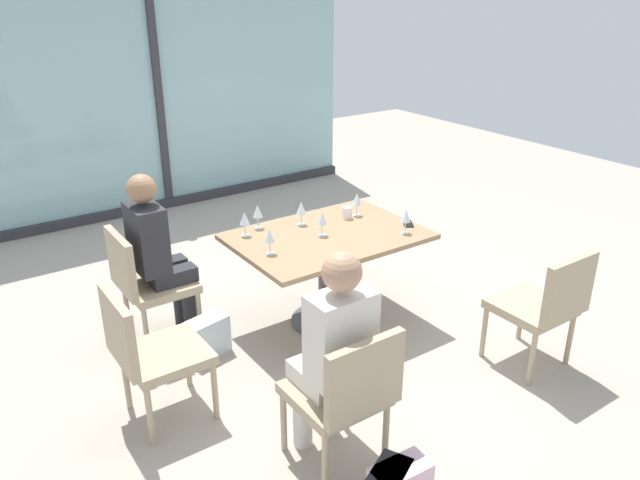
{
  "coord_description": "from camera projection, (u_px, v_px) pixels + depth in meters",
  "views": [
    {
      "loc": [
        -2.41,
        -3.37,
        2.46
      ],
      "look_at": [
        0.0,
        0.1,
        0.65
      ],
      "focal_mm": 34.53,
      "sensor_mm": 36.0,
      "label": 1
    }
  ],
  "objects": [
    {
      "name": "chair_front_left",
      "position": [
        346.0,
        391.0,
        3.17
      ],
      "size": [
        0.46,
        0.5,
        0.87
      ],
      "color": "tan",
      "rests_on": "ground_plane"
    },
    {
      "name": "person_far_left",
      "position": [
        157.0,
        250.0,
        4.31
      ],
      "size": [
        0.39,
        0.34,
        1.26
      ],
      "color": "#28282D",
      "rests_on": "ground_plane"
    },
    {
      "name": "cell_phone_on_table",
      "position": [
        408.0,
        224.0,
        4.67
      ],
      "size": [
        0.14,
        0.16,
        0.01
      ],
      "primitive_type": "cube",
      "rotation": [
        0.0,
        0.0,
        -0.57
      ],
      "color": "black",
      "rests_on": "dining_table_main"
    },
    {
      "name": "wine_glass_0",
      "position": [
        258.0,
        212.0,
        4.55
      ],
      "size": [
        0.07,
        0.07,
        0.18
      ],
      "color": "silver",
      "rests_on": "dining_table_main"
    },
    {
      "name": "chair_far_left",
      "position": [
        145.0,
        279.0,
        4.34
      ],
      "size": [
        0.5,
        0.46,
        0.87
      ],
      "color": "tan",
      "rests_on": "ground_plane"
    },
    {
      "name": "wine_glass_1",
      "position": [
        270.0,
        236.0,
        4.12
      ],
      "size": [
        0.07,
        0.07,
        0.18
      ],
      "color": "silver",
      "rests_on": "dining_table_main"
    },
    {
      "name": "handbag_1",
      "position": [
        207.0,
        337.0,
        4.31
      ],
      "size": [
        0.33,
        0.22,
        0.28
      ],
      "primitive_type": "cube",
      "rotation": [
        0.0,
        0.0,
        0.2
      ],
      "color": "silver",
      "rests_on": "ground_plane"
    },
    {
      "name": "wine_glass_4",
      "position": [
        301.0,
        208.0,
        4.62
      ],
      "size": [
        0.07,
        0.07,
        0.18
      ],
      "color": "silver",
      "rests_on": "dining_table_main"
    },
    {
      "name": "wine_glass_5",
      "position": [
        322.0,
        219.0,
        4.42
      ],
      "size": [
        0.07,
        0.07,
        0.18
      ],
      "color": "silver",
      "rests_on": "dining_table_main"
    },
    {
      "name": "chair_side_end",
      "position": [
        149.0,
        349.0,
        3.53
      ],
      "size": [
        0.5,
        0.46,
        0.87
      ],
      "color": "tan",
      "rests_on": "ground_plane"
    },
    {
      "name": "dining_table_main",
      "position": [
        328.0,
        256.0,
        4.56
      ],
      "size": [
        1.36,
        0.94,
        0.73
      ],
      "color": "#997551",
      "rests_on": "ground_plane"
    },
    {
      "name": "window_wall_backdrop",
      "position": [
        158.0,
        101.0,
        6.71
      ],
      "size": [
        4.71,
        0.1,
        2.7
      ],
      "color": "#8CB7BC",
      "rests_on": "ground_plane"
    },
    {
      "name": "ground_plane",
      "position": [
        327.0,
        321.0,
        4.78
      ],
      "size": [
        12.0,
        12.0,
        0.0
      ],
      "primitive_type": "plane",
      "color": "#A89E8E"
    },
    {
      "name": "wine_glass_3",
      "position": [
        357.0,
        200.0,
        4.8
      ],
      "size": [
        0.07,
        0.07,
        0.18
      ],
      "color": "silver",
      "rests_on": "dining_table_main"
    },
    {
      "name": "chair_front_right",
      "position": [
        545.0,
        303.0,
        4.02
      ],
      "size": [
        0.46,
        0.5,
        0.87
      ],
      "color": "tan",
      "rests_on": "ground_plane"
    },
    {
      "name": "coffee_cup",
      "position": [
        347.0,
        213.0,
        4.78
      ],
      "size": [
        0.08,
        0.08,
        0.09
      ],
      "primitive_type": "cylinder",
      "color": "white",
      "rests_on": "dining_table_main"
    },
    {
      "name": "wine_glass_6",
      "position": [
        244.0,
        219.0,
        4.41
      ],
      "size": [
        0.07,
        0.07,
        0.18
      ],
      "color": "silver",
      "rests_on": "dining_table_main"
    },
    {
      "name": "wine_glass_2",
      "position": [
        406.0,
        216.0,
        4.46
      ],
      "size": [
        0.07,
        0.07,
        0.18
      ],
      "color": "silver",
      "rests_on": "dining_table_main"
    },
    {
      "name": "person_front_left",
      "position": [
        334.0,
        348.0,
        3.17
      ],
      "size": [
        0.34,
        0.39,
        1.26
      ],
      "color": "silver",
      "rests_on": "ground_plane"
    }
  ]
}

